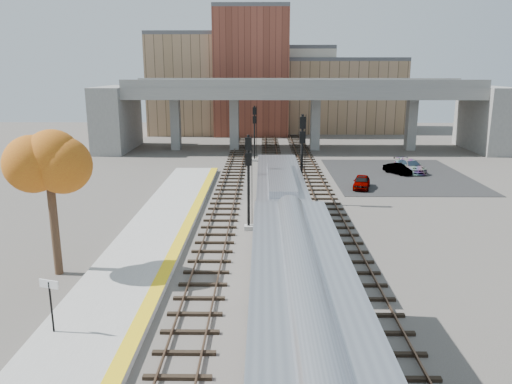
# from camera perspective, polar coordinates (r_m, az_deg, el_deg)

# --- Properties ---
(ground) EXTENTS (160.00, 160.00, 0.00)m
(ground) POSITION_cam_1_polar(r_m,az_deg,el_deg) (25.44, 1.07, -11.29)
(ground) COLOR #47423D
(ground) RESTS_ON ground
(platform) EXTENTS (4.50, 60.00, 0.35)m
(platform) POSITION_cam_1_polar(r_m,az_deg,el_deg) (26.33, -15.19, -10.48)
(platform) COLOR #9E9E99
(platform) RESTS_ON ground
(yellow_strip) EXTENTS (0.70, 60.00, 0.01)m
(yellow_strip) POSITION_cam_1_polar(r_m,az_deg,el_deg) (25.81, -11.09, -10.31)
(yellow_strip) COLOR yellow
(yellow_strip) RESTS_ON platform
(tracks) EXTENTS (10.70, 95.00, 0.25)m
(tracks) POSITION_cam_1_polar(r_m,az_deg,el_deg) (37.12, 2.41, -2.93)
(tracks) COLOR black
(tracks) RESTS_ON ground
(overpass) EXTENTS (54.00, 12.00, 9.50)m
(overpass) POSITION_cam_1_polar(r_m,az_deg,el_deg) (68.38, 5.07, 9.67)
(overpass) COLOR slate
(overpass) RESTS_ON ground
(buildings_far) EXTENTS (43.00, 21.00, 20.60)m
(buildings_far) POSITION_cam_1_polar(r_m,az_deg,el_deg) (89.64, 1.68, 12.05)
(buildings_far) COLOR #9B795A
(buildings_far) RESTS_ON ground
(parking_lot) EXTENTS (14.00, 18.00, 0.04)m
(parking_lot) POSITION_cam_1_polar(r_m,az_deg,el_deg) (54.04, 15.93, 1.85)
(parking_lot) COLOR black
(parking_lot) RESTS_ON ground
(locomotive) EXTENTS (3.02, 19.05, 4.10)m
(locomotive) POSITION_cam_1_polar(r_m,az_deg,el_deg) (32.17, 2.79, -1.51)
(locomotive) COLOR #A8AAB2
(locomotive) RESTS_ON ground
(signal_mast_near) EXTENTS (0.60, 0.64, 6.58)m
(signal_mast_near) POSITION_cam_1_polar(r_m,az_deg,el_deg) (33.69, -0.87, 0.78)
(signal_mast_near) COLOR #9E9E99
(signal_mast_near) RESTS_ON ground
(signal_mast_mid) EXTENTS (0.60, 0.64, 7.33)m
(signal_mast_mid) POSITION_cam_1_polar(r_m,az_deg,el_deg) (40.24, 5.25, 3.65)
(signal_mast_mid) COLOR #9E9E99
(signal_mast_mid) RESTS_ON ground
(signal_mast_far) EXTENTS (0.60, 0.64, 6.59)m
(signal_mast_far) POSITION_cam_1_polar(r_m,az_deg,el_deg) (59.39, -0.17, 6.53)
(signal_mast_far) COLOR #9E9E99
(signal_mast_far) RESTS_ON ground
(station_sign) EXTENTS (0.87, 0.32, 2.27)m
(station_sign) POSITION_cam_1_polar(r_m,az_deg,el_deg) (22.12, -22.48, -10.82)
(station_sign) COLOR black
(station_sign) RESTS_ON platform
(tree) EXTENTS (3.60, 3.60, 8.10)m
(tree) POSITION_cam_1_polar(r_m,az_deg,el_deg) (27.85, -22.65, 2.87)
(tree) COLOR #382619
(tree) RESTS_ON ground
(car_a) EXTENTS (2.28, 3.81, 1.21)m
(car_a) POSITION_cam_1_polar(r_m,az_deg,el_deg) (47.12, 11.98, 1.14)
(car_a) COLOR #99999E
(car_a) RESTS_ON parking_lot
(car_b) EXTENTS (2.74, 3.39, 1.08)m
(car_b) POSITION_cam_1_polar(r_m,az_deg,el_deg) (54.54, 15.91, 2.56)
(car_b) COLOR #99999E
(car_b) RESTS_ON parking_lot
(car_c) EXTENTS (2.91, 4.92, 1.34)m
(car_c) POSITION_cam_1_polar(r_m,az_deg,el_deg) (55.76, 17.23, 2.85)
(car_c) COLOR #99999E
(car_c) RESTS_ON parking_lot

